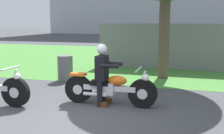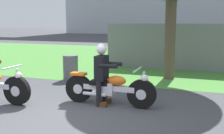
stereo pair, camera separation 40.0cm
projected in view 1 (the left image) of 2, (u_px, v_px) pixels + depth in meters
ground at (61, 119)px, 5.47m from camera, size 120.00×120.00×0.00m
grass_verge at (143, 59)px, 14.12m from camera, size 60.00×12.00×0.01m
motorcycle_lead at (110, 88)px, 6.33m from camera, size 2.17×0.66×0.88m
rider_lead at (103, 69)px, 6.31m from camera, size 0.55×0.48×1.40m
trash_can at (65, 68)px, 9.00m from camera, size 0.49×0.49×0.80m
fence_segment at (186, 47)px, 10.75m from camera, size 7.00×0.06×1.80m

